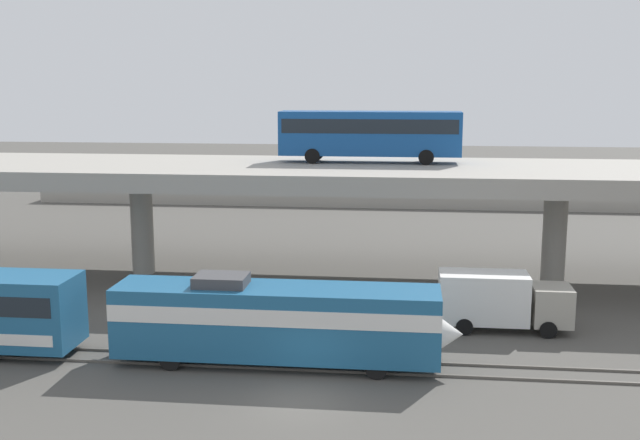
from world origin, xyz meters
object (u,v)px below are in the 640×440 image
Objects in this scene: service_truck_west at (500,300)px; parked_car_3 at (133,176)px; parked_car_1 at (334,175)px; train_locomotive at (292,319)px; parked_car_2 at (563,180)px; parked_car_0 at (621,180)px; transit_bus_on_overpass at (370,132)px.

service_truck_west is 54.91m from parked_car_3.
parked_car_1 and parked_car_3 have the same top height.
parked_car_1 is at bearing -170.51° from parked_car_3.
service_truck_west is 1.58× the size of parked_car_3.
train_locomotive is 2.34× the size of service_truck_west.
train_locomotive is at bearing -148.09° from service_truck_west.
parked_car_2 is 0.94× the size of parked_car_3.
parked_car_2 reaches higher than service_truck_west.
parked_car_3 is (-25.18, 48.36, 0.34)m from train_locomotive.
parked_car_1 is (-31.07, 0.39, 0.00)m from parked_car_0.
parked_car_2 is at bearing -120.30° from transit_bus_on_overpass.
train_locomotive reaches higher than parked_car_3.
parked_car_0 is 1.11× the size of parked_car_2.
parked_car_0 is 1.04× the size of parked_car_3.
transit_bus_on_overpass is (2.57, 17.98, 7.42)m from train_locomotive.
parked_car_0 is at bearing 68.40° from service_truck_west.
parked_car_3 is at bearing 9.49° from parked_car_1.
parked_car_2 is (19.30, 33.02, -7.08)m from transit_bus_on_overpass.
parked_car_0 is (25.47, 33.69, -7.08)m from transit_bus_on_overpass.
transit_bus_on_overpass is 2.67× the size of parked_car_0.
parked_car_2 is at bearing 6.25° from parked_car_0.
transit_bus_on_overpass is at bearing 132.40° from parked_car_3.
service_truck_west is 1.68× the size of parked_car_2.
train_locomotive is 1.33× the size of transit_bus_on_overpass.
parked_car_2 is at bearing 177.54° from parked_car_1.
parked_car_1 is at bearing 177.54° from parked_car_2.
train_locomotive is 54.52m from parked_car_3.
parked_car_3 is (-53.22, -3.31, -0.00)m from parked_car_0.
parked_car_2 is (11.80, 44.72, 0.90)m from service_truck_west.
service_truck_west is at bearing 68.40° from parked_car_0.
parked_car_1 is 22.45m from parked_car_3.
parked_car_1 is at bearing 93.33° from train_locomotive.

